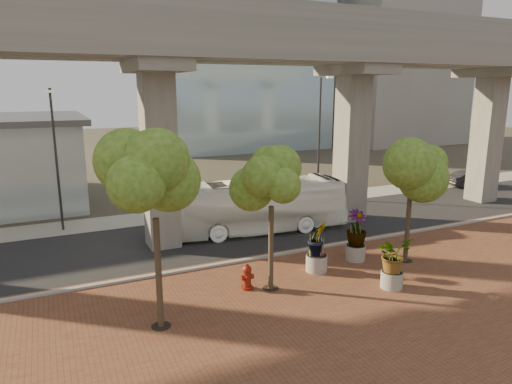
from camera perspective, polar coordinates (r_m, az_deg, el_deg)
name	(u,v)px	position (r m, az deg, el deg)	size (l,w,h in m)	color
ground	(280,241)	(25.30, 3.02, -6.17)	(160.00, 160.00, 0.00)	#3B362B
brick_plaza	(374,301)	(19.12, 14.56, -13.01)	(70.00, 13.00, 0.06)	brown
asphalt_road	(264,231)	(26.99, 1.04, -4.88)	(90.00, 8.00, 0.04)	black
curb_strip	(298,251)	(23.63, 5.30, -7.40)	(70.00, 0.25, 0.16)	#9A988F
far_sidewalk	(230,209)	(31.82, -3.28, -2.11)	(90.00, 3.00, 0.06)	#9A988F
transit_viaduct	(265,106)	(25.72, 1.10, 10.73)	(72.00, 5.60, 12.40)	gray
midrise_block	(391,63)	(75.50, 16.51, 15.21)	(18.00, 16.00, 24.00)	gray
transit_bus	(250,207)	(26.28, -0.74, -1.83)	(2.66, 11.32, 3.16)	white
parked_car	(472,179)	(42.89, 25.39, 1.45)	(1.42, 4.10, 1.35)	black
fire_hydrant	(247,277)	(19.26, -1.11, -10.57)	(0.55, 0.49, 1.10)	maroon
planter_front	(393,257)	(19.88, 16.78, -7.79)	(2.03, 2.03, 2.24)	#AAA49A
planter_right	(356,230)	(22.52, 12.44, -4.68)	(2.33, 2.33, 2.49)	#A7A096
planter_left	(317,241)	(20.89, 7.66, -6.08)	(2.16, 2.16, 2.38)	#ACA49B
street_tree_far_west	(154,185)	(15.29, -12.63, 0.81)	(3.90, 3.90, 6.87)	brown
street_tree_near_west	(271,185)	(18.10, 1.94, 0.94)	(3.11, 3.11, 5.89)	brown
street_tree_near_east	(412,165)	(22.34, 18.95, 3.16)	(3.74, 3.74, 6.41)	brown
streetlamp_west	(56,150)	(28.32, -23.77, 4.78)	(0.41, 1.19, 8.21)	#2A292E
streetlamp_east	(320,129)	(34.03, 8.04, 7.83)	(0.45, 1.32, 9.14)	#29292D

